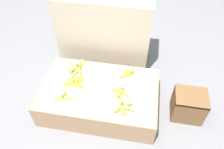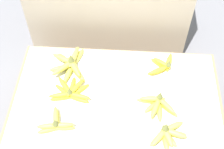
# 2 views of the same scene
# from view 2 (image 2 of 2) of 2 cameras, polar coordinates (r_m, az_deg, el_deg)

# --- Properties ---
(ground_plane) EXTENTS (10.00, 10.00, 0.00)m
(ground_plane) POSITION_cam_2_polar(r_m,az_deg,el_deg) (1.90, 0.73, -8.89)
(ground_plane) COLOR slate
(display_platform) EXTENTS (1.12, 0.70, 0.27)m
(display_platform) POSITION_cam_2_polar(r_m,az_deg,el_deg) (1.78, 0.77, -6.81)
(display_platform) COLOR #997551
(display_platform) RESTS_ON ground_plane
(banana_bunch_front_left) EXTENTS (0.19, 0.15, 0.09)m
(banana_bunch_front_left) POSITION_cam_2_polar(r_m,az_deg,el_deg) (1.58, -10.22, -8.90)
(banana_bunch_front_left) COLOR gold
(banana_bunch_front_left) RESTS_ON display_platform
(banana_bunch_front_midleft) EXTENTS (0.19, 0.18, 0.11)m
(banana_bunch_front_midleft) POSITION_cam_2_polar(r_m,az_deg,el_deg) (1.55, 10.20, -10.68)
(banana_bunch_front_midleft) COLOR #DBCC4C
(banana_bunch_front_midleft) RESTS_ON display_platform
(banana_bunch_middle_left) EXTENTS (0.22, 0.17, 0.09)m
(banana_bunch_middle_left) POSITION_cam_2_polar(r_m,az_deg,el_deg) (1.67, -7.60, -3.20)
(banana_bunch_middle_left) COLOR yellow
(banana_bunch_middle_left) RESTS_ON display_platform
(banana_bunch_middle_midleft) EXTENTS (0.22, 0.15, 0.10)m
(banana_bunch_middle_midleft) POSITION_cam_2_polar(r_m,az_deg,el_deg) (1.63, 8.37, -5.45)
(banana_bunch_middle_midleft) COLOR gold
(banana_bunch_middle_midleft) RESTS_ON display_platform
(banana_bunch_back_left) EXTENTS (0.22, 0.26, 0.11)m
(banana_bunch_back_left) POSITION_cam_2_polar(r_m,az_deg,el_deg) (1.77, -7.69, 1.86)
(banana_bunch_back_left) COLOR gold
(banana_bunch_back_left) RESTS_ON display_platform
(banana_bunch_back_midleft) EXTENTS (0.15, 0.17, 0.09)m
(banana_bunch_back_midleft) POSITION_cam_2_polar(r_m,az_deg,el_deg) (1.78, 9.28, 1.67)
(banana_bunch_back_midleft) COLOR yellow
(banana_bunch_back_midleft) RESTS_ON display_platform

